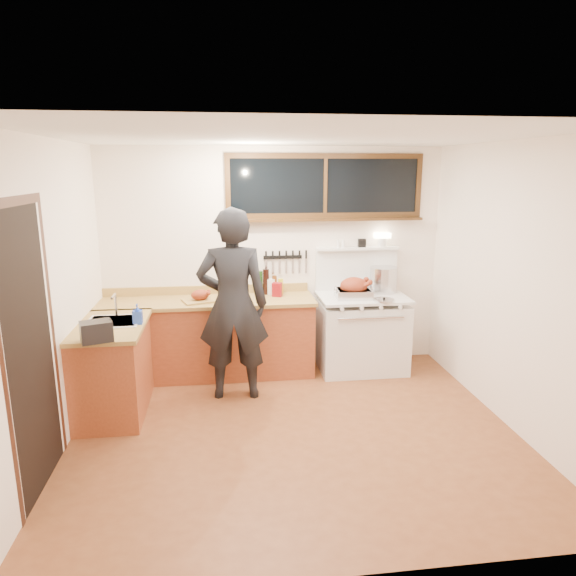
{
  "coord_description": "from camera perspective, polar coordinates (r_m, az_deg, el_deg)",
  "views": [
    {
      "loc": [
        -0.6,
        -4.24,
        2.35
      ],
      "look_at": [
        0.05,
        0.85,
        1.15
      ],
      "focal_mm": 32.0,
      "sensor_mm": 36.0,
      "label": 1
    }
  ],
  "objects": [
    {
      "name": "back_window",
      "position": [
        6.09,
        4.16,
        10.43
      ],
      "size": [
        2.32,
        0.13,
        0.77
      ],
      "color": "black",
      "rests_on": "room_shell"
    },
    {
      "name": "toaster",
      "position": [
        4.7,
        -20.53,
        -4.55
      ],
      "size": [
        0.3,
        0.26,
        0.18
      ],
      "color": "black",
      "rests_on": "counter_left"
    },
    {
      "name": "saucepan",
      "position": [
        6.27,
        7.72,
        0.2
      ],
      "size": [
        0.18,
        0.28,
        0.11
      ],
      "color": "silver",
      "rests_on": "vintage_stove"
    },
    {
      "name": "bottle_cluster",
      "position": [
        6.04,
        -2.22,
        0.53
      ],
      "size": [
        0.31,
        0.07,
        0.3
      ],
      "color": "black",
      "rests_on": "counter_back"
    },
    {
      "name": "soap_bottle",
      "position": [
        5.1,
        -16.38,
        -2.78
      ],
      "size": [
        0.09,
        0.09,
        0.19
      ],
      "color": "#2447B5",
      "rests_on": "counter_left"
    },
    {
      "name": "counter_left",
      "position": [
        5.34,
        -18.85,
        -8.41
      ],
      "size": [
        0.64,
        1.09,
        0.9
      ],
      "color": "brown",
      "rests_on": "ground"
    },
    {
      "name": "counter_back",
      "position": [
        6.0,
        -8.85,
        -5.41
      ],
      "size": [
        2.44,
        0.64,
        1.0
      ],
      "color": "brown",
      "rests_on": "ground"
    },
    {
      "name": "cutting_board",
      "position": [
        5.8,
        -9.69,
        -0.97
      ],
      "size": [
        0.45,
        0.39,
        0.13
      ],
      "color": "#A88642",
      "rests_on": "counter_back"
    },
    {
      "name": "stockpot",
      "position": [
        6.24,
        10.57,
        0.92
      ],
      "size": [
        0.34,
        0.34,
        0.3
      ],
      "color": "silver",
      "rests_on": "vintage_stove"
    },
    {
      "name": "vintage_stove",
      "position": [
        6.17,
        8.15,
        -4.74
      ],
      "size": [
        1.02,
        0.74,
        1.6
      ],
      "color": "white",
      "rests_on": "ground"
    },
    {
      "name": "pitcher",
      "position": [
        6.04,
        -1.91,
        0.15
      ],
      "size": [
        0.1,
        0.1,
        0.18
      ],
      "color": "white",
      "rests_on": "counter_back"
    },
    {
      "name": "ground_plane",
      "position": [
        4.89,
        0.71,
        -15.69
      ],
      "size": [
        4.0,
        3.5,
        0.02
      ],
      "primitive_type": "cube",
      "color": "brown"
    },
    {
      "name": "man",
      "position": [
        5.26,
        -6.15,
        -1.86
      ],
      "size": [
        0.74,
        0.5,
        1.99
      ],
      "color": "black",
      "rests_on": "ground"
    },
    {
      "name": "pot_lid",
      "position": [
        5.85,
        10.62,
        -1.31
      ],
      "size": [
        0.26,
        0.26,
        0.04
      ],
      "color": "silver",
      "rests_on": "vintage_stove"
    },
    {
      "name": "roast_turkey",
      "position": [
        5.92,
        7.35,
        -0.14
      ],
      "size": [
        0.45,
        0.33,
        0.24
      ],
      "color": "silver",
      "rests_on": "vintage_stove"
    },
    {
      "name": "coffee_tin",
      "position": [
        5.94,
        -1.21,
        -0.18
      ],
      "size": [
        0.13,
        0.12,
        0.16
      ],
      "color": "maroon",
      "rests_on": "counter_back"
    },
    {
      "name": "sink_unit",
      "position": [
        5.28,
        -18.8,
        -4.11
      ],
      "size": [
        0.5,
        0.45,
        0.37
      ],
      "color": "white",
      "rests_on": "counter_left"
    },
    {
      "name": "room_shell",
      "position": [
        4.34,
        0.78,
        3.88
      ],
      "size": [
        4.1,
        3.6,
        2.65
      ],
      "color": "white",
      "rests_on": "ground"
    },
    {
      "name": "knife_strip",
      "position": [
        6.11,
        -0.4,
        3.34
      ],
      "size": [
        0.52,
        0.03,
        0.28
      ],
      "color": "black",
      "rests_on": "room_shell"
    },
    {
      "name": "left_doorway",
      "position": [
        4.14,
        -26.63,
        -6.06
      ],
      "size": [
        0.02,
        1.04,
        2.17
      ],
      "color": "black",
      "rests_on": "ground"
    }
  ]
}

